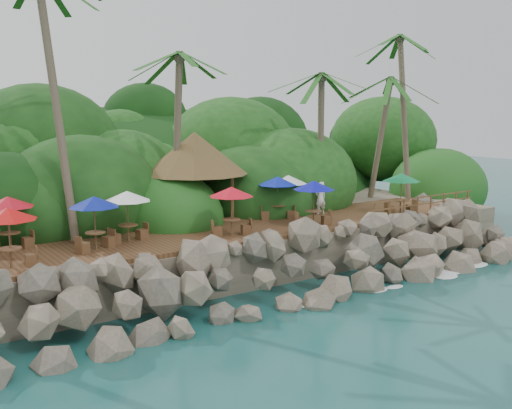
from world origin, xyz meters
TOP-DOWN VIEW (x-y plane):
  - ground at (0.00, 0.00)m, footprint 140.00×140.00m
  - land_base at (0.00, 16.00)m, footprint 32.00×25.20m
  - jungle_hill at (0.00, 23.50)m, footprint 44.80×28.00m
  - seawall at (0.00, 2.00)m, footprint 29.00×4.00m
  - terrace at (0.00, 6.00)m, footprint 26.00×5.00m
  - jungle_foliage at (0.00, 15.00)m, footprint 44.00×16.00m
  - foam_line at (0.00, 0.30)m, footprint 25.20×0.80m
  - palms at (0.85, 8.63)m, footprint 33.92×7.45m
  - palapa at (-1.55, 9.35)m, footprint 5.51×5.51m
  - dining_clusters at (-2.65, 5.82)m, footprint 22.52×5.29m
  - railing at (9.72, 3.65)m, footprint 8.30×0.10m
  - waiter at (4.81, 6.73)m, footprint 0.70×0.50m

SIDE VIEW (x-z plane):
  - ground at x=0.00m, z-range 0.00..0.00m
  - jungle_hill at x=0.00m, z-range -7.70..7.70m
  - jungle_foliage at x=0.00m, z-range -6.00..6.00m
  - foam_line at x=0.00m, z-range 0.00..0.06m
  - land_base at x=0.00m, z-range 0.00..2.10m
  - seawall at x=0.00m, z-range 0.00..2.30m
  - terrace at x=0.00m, z-range 2.10..2.30m
  - railing at x=9.72m, z-range 2.41..3.41m
  - waiter at x=4.81m, z-range 2.30..4.12m
  - dining_clusters at x=-2.65m, z-range 3.05..5.31m
  - palapa at x=-1.55m, z-range 3.49..8.09m
  - palms at x=0.85m, z-range 5.39..18.36m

